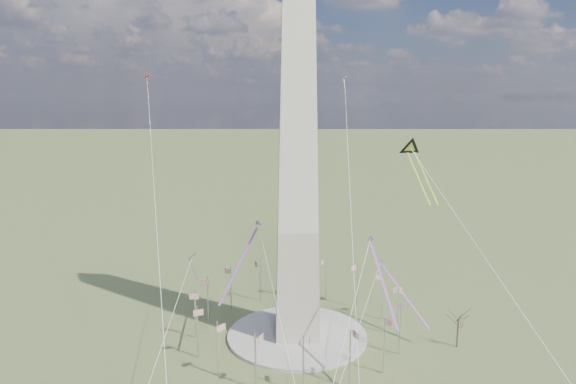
{
  "coord_description": "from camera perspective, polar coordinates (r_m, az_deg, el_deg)",
  "views": [
    {
      "loc": [
        -6.14,
        -123.43,
        60.9
      ],
      "look_at": [
        -2.36,
        0.0,
        38.07
      ],
      "focal_mm": 32.0,
      "sensor_mm": 36.0,
      "label": 1
    }
  ],
  "objects": [
    {
      "name": "ground",
      "position": [
        137.78,
        1.02,
        -15.76
      ],
      "size": [
        2000.0,
        2000.0,
        0.0
      ],
      "primitive_type": "plane",
      "color": "#4D572B",
      "rests_on": "ground"
    },
    {
      "name": "plaza",
      "position": [
        137.6,
        1.02,
        -15.61
      ],
      "size": [
        36.0,
        36.0,
        0.8
      ],
      "primitive_type": "cylinder",
      "color": "#A09E92",
      "rests_on": "ground"
    },
    {
      "name": "washington_monument",
      "position": [
        124.26,
        1.09,
        4.49
      ],
      "size": [
        15.56,
        15.56,
        100.0
      ],
      "color": "#B0A193",
      "rests_on": "plaza"
    },
    {
      "name": "flagpole_ring",
      "position": [
        134.72,
        1.03,
        -12.99
      ],
      "size": [
        54.4,
        54.4,
        13.0
      ],
      "color": "silver",
      "rests_on": "ground"
    },
    {
      "name": "tree_near",
      "position": [
        136.07,
        18.43,
        -13.06
      ],
      "size": [
        6.27,
        6.27,
        10.96
      ],
      "color": "brown",
      "rests_on": "ground"
    },
    {
      "name": "kite_delta_black",
      "position": [
        137.14,
        13.6,
        4.4
      ],
      "size": [
        6.82,
        18.03,
        14.8
      ],
      "rotation": [
        0.0,
        0.0,
        3.26
      ],
      "color": "black",
      "rests_on": "ground"
    },
    {
      "name": "kite_diamond_purple",
      "position": [
        135.95,
        -10.55,
        -7.42
      ],
      "size": [
        2.09,
        2.77,
        8.1
      ],
      "rotation": [
        0.0,
        0.0,
        2.34
      ],
      "color": "navy",
      "rests_on": "ground"
    },
    {
      "name": "kite_streamer_left",
      "position": [
        115.4,
        10.09,
        -8.42
      ],
      "size": [
        3.35,
        20.49,
        14.07
      ],
      "rotation": [
        0.0,
        0.0,
        3.24
      ],
      "color": "red",
      "rests_on": "ground"
    },
    {
      "name": "kite_streamer_mid",
      "position": [
        127.64,
        -4.73,
        -6.45
      ],
      "size": [
        9.78,
        20.81,
        15.14
      ],
      "rotation": [
        0.0,
        0.0,
        2.74
      ],
      "color": "red",
      "rests_on": "ground"
    },
    {
      "name": "kite_streamer_right",
      "position": [
        140.25,
        12.08,
        -10.06
      ],
      "size": [
        10.26,
        17.42,
        13.2
      ],
      "rotation": [
        0.0,
        0.0,
        3.64
      ],
      "color": "red",
      "rests_on": "ground"
    },
    {
      "name": "kite_small_red",
      "position": [
        169.16,
        -15.4,
        12.13
      ],
      "size": [
        1.72,
        2.47,
        5.14
      ],
      "rotation": [
        0.0,
        0.0,
        2.39
      ],
      "color": "red",
      "rests_on": "ground"
    },
    {
      "name": "kite_small_white",
      "position": [
        167.64,
        6.29,
        12.24
      ],
      "size": [
        1.64,
        2.41,
        5.07
      ],
      "rotation": [
        0.0,
        0.0,
        2.47
      ],
      "color": "white",
      "rests_on": "ground"
    }
  ]
}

